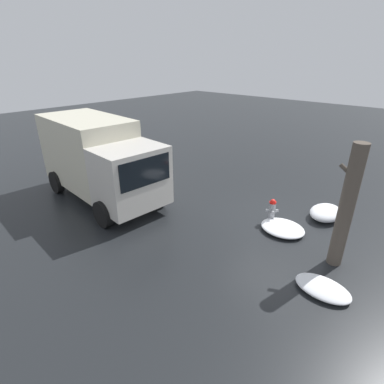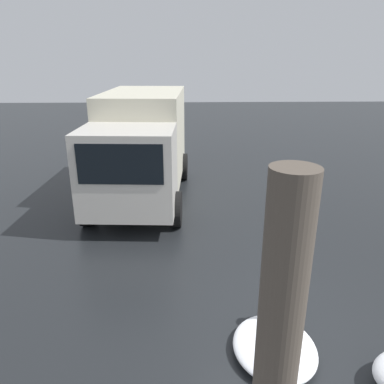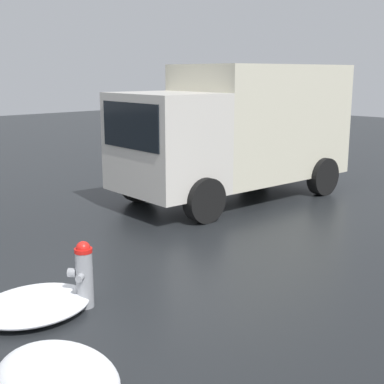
# 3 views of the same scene
# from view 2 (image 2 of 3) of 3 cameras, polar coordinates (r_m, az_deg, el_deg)

# --- Properties ---
(ground_plane) EXTENTS (60.00, 60.00, 0.00)m
(ground_plane) POSITION_cam_2_polar(r_m,az_deg,el_deg) (6.51, 13.50, -19.31)
(ground_plane) COLOR black
(fire_hydrant) EXTENTS (0.38, 0.36, 0.86)m
(fire_hydrant) POSITION_cam_2_polar(r_m,az_deg,el_deg) (6.24, 13.82, -16.18)
(fire_hydrant) COLOR gray
(fire_hydrant) RESTS_ON ground_plane
(tree_trunk) EXTENTS (0.57, 0.37, 3.36)m
(tree_trunk) POSITION_cam_2_polar(r_m,az_deg,el_deg) (3.53, 12.80, -23.27)
(tree_trunk) COLOR brown
(tree_trunk) RESTS_ON ground_plane
(delivery_truck) EXTENTS (5.88, 2.78, 3.06)m
(delivery_truck) POSITION_cam_2_polar(r_m,az_deg,el_deg) (11.09, -7.66, 7.34)
(delivery_truck) COLOR beige
(delivery_truck) RESTS_ON ground_plane
(snow_pile_by_hydrant) EXTENTS (1.40, 1.20, 0.23)m
(snow_pile_by_hydrant) POSITION_cam_2_polar(r_m,az_deg,el_deg) (5.97, 12.45, -22.08)
(snow_pile_by_hydrant) COLOR white
(snow_pile_by_hydrant) RESTS_ON ground_plane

